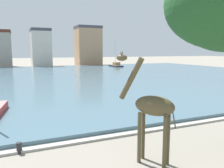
# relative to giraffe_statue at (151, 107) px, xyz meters

# --- Properties ---
(harbor_water) EXTENTS (83.31, 54.75, 0.32)m
(harbor_water) POSITION_rel_giraffe_statue_xyz_m (2.85, 30.82, -2.18)
(harbor_water) COLOR #476675
(harbor_water) RESTS_ON ground
(quay_edge_coping) EXTENTS (83.31, 0.50, 0.12)m
(quay_edge_coping) POSITION_rel_giraffe_statue_xyz_m (2.85, 3.20, -2.28)
(quay_edge_coping) COLOR #ADA89E
(quay_edge_coping) RESTS_ON ground
(giraffe_statue) EXTENTS (1.87, 2.33, 4.59)m
(giraffe_statue) POSITION_rel_giraffe_statue_xyz_m (0.00, 0.00, 0.00)
(giraffe_statue) COLOR #4C4228
(giraffe_statue) RESTS_ON ground
(sailboat_black) EXTENTS (2.10, 6.29, 7.75)m
(sailboat_black) POSITION_rel_giraffe_statue_xyz_m (20.36, 49.60, -1.84)
(sailboat_black) COLOR black
(sailboat_black) RESTS_ON ground
(mooring_bollard) EXTENTS (0.24, 0.24, 0.50)m
(mooring_bollard) POSITION_rel_giraffe_statue_xyz_m (-4.96, 3.05, -2.09)
(mooring_bollard) COLOR #232326
(mooring_bollard) RESTS_ON ground
(townhouse_tall_gabled) EXTENTS (5.38, 7.56, 10.76)m
(townhouse_tall_gabled) POSITION_rel_giraffe_statue_xyz_m (2.13, 61.53, 3.05)
(townhouse_tall_gabled) COLOR beige
(townhouse_tall_gabled) RESTS_ON ground
(townhouse_wide_warehouse) EXTENTS (7.58, 6.48, 12.19)m
(townhouse_wide_warehouse) POSITION_rel_giraffe_statue_xyz_m (16.59, 62.37, 3.76)
(townhouse_wide_warehouse) COLOR tan
(townhouse_wide_warehouse) RESTS_ON ground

